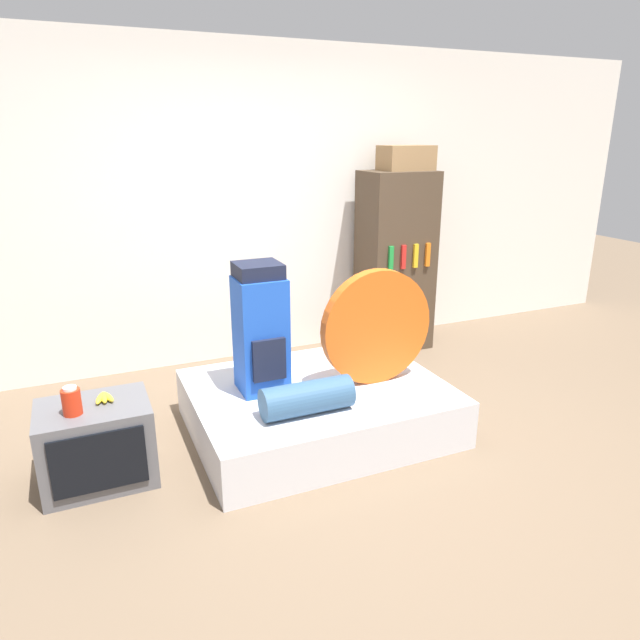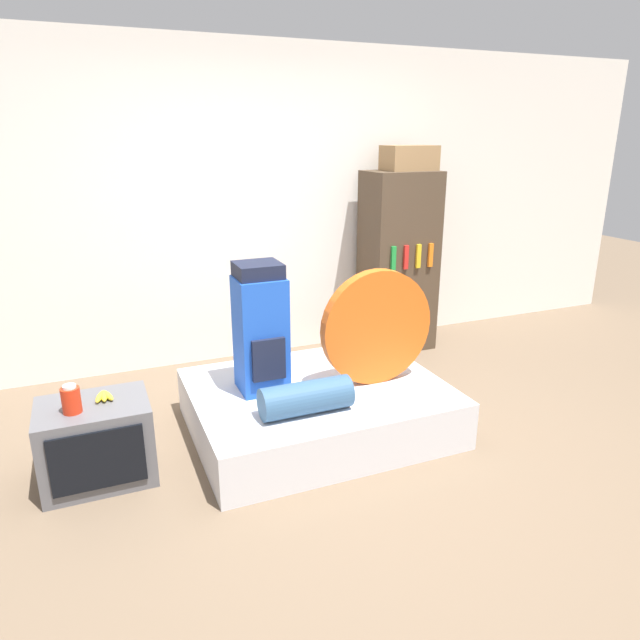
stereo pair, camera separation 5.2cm
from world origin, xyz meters
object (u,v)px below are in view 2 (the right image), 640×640
(cardboard_box, at_px, (409,158))
(television, at_px, (97,442))
(tent_bag, at_px, (377,327))
(bookshelf, at_px, (398,262))
(canister, at_px, (71,400))
(sleeping_roll, at_px, (306,398))
(backpack, at_px, (261,330))

(cardboard_box, bearing_deg, television, -155.08)
(tent_bag, relative_size, bookshelf, 0.48)
(tent_bag, distance_m, canister, 1.85)
(sleeping_roll, bearing_deg, bookshelf, 45.69)
(backpack, relative_size, canister, 5.23)
(tent_bag, relative_size, sleeping_roll, 1.39)
(canister, bearing_deg, backpack, 10.89)
(tent_bag, xyz_separation_m, canister, (-1.84, -0.04, -0.15))
(sleeping_roll, distance_m, canister, 1.28)
(bookshelf, height_order, cardboard_box, cardboard_box)
(tent_bag, distance_m, bookshelf, 1.55)
(sleeping_roll, bearing_deg, cardboard_box, 44.62)
(television, xyz_separation_m, canister, (-0.09, -0.06, 0.31))
(tent_bag, height_order, television, tent_bag)
(backpack, distance_m, tent_bag, 0.75)
(tent_bag, bearing_deg, canister, -178.89)
(canister, distance_m, cardboard_box, 3.31)
(sleeping_roll, xyz_separation_m, canister, (-1.26, 0.21, 0.13))
(tent_bag, distance_m, television, 1.81)
(tent_bag, height_order, bookshelf, bookshelf)
(backpack, xyz_separation_m, bookshelf, (1.61, 1.08, 0.08))
(canister, bearing_deg, tent_bag, 1.11)
(television, distance_m, cardboard_box, 3.33)
(sleeping_roll, distance_m, bookshelf, 2.14)
(backpack, xyz_separation_m, television, (-1.03, -0.16, -0.48))
(cardboard_box, bearing_deg, bookshelf, -165.17)
(backpack, distance_m, bookshelf, 1.94)
(tent_bag, bearing_deg, television, 179.26)
(tent_bag, relative_size, cardboard_box, 1.73)
(backpack, height_order, television, backpack)
(backpack, distance_m, sleeping_roll, 0.54)
(television, bearing_deg, canister, -148.08)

